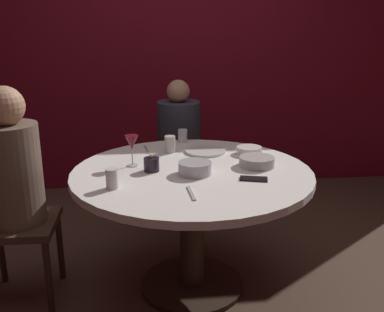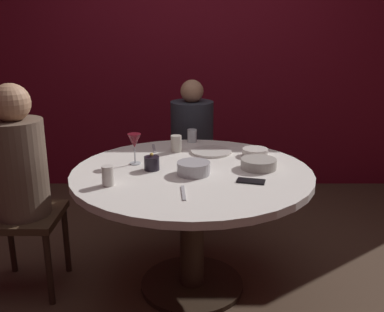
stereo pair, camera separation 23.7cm
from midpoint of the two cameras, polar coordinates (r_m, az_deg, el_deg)
ground_plane at (r=2.72m, az=2.61°, el=-16.55°), size 8.00×8.00×0.00m
back_wall at (r=4.06m, az=1.67°, el=14.11°), size 6.00×0.10×2.60m
dining_table at (r=2.45m, az=2.78°, el=-5.27°), size 1.31×1.31×0.73m
seated_diner_left at (r=2.52m, az=-19.13°, el=-1.52°), size 0.40×0.40×1.20m
seated_diner_back at (r=3.32m, az=2.01°, el=2.74°), size 0.40×0.40×1.10m
candle_holder at (r=2.39m, az=-2.42°, el=-0.97°), size 0.08×0.08×0.10m
wine_glass at (r=2.47m, az=-4.77°, el=1.77°), size 0.08×0.08×0.18m
dinner_plate at (r=2.72m, az=4.99°, el=0.54°), size 0.25×0.25×0.01m
cell_phone at (r=2.25m, az=10.67°, el=-3.26°), size 0.15×0.10×0.01m
bowl_serving_large at (r=2.32m, az=3.14°, el=-1.62°), size 0.18×0.18×0.07m
bowl_salad_center at (r=2.46m, az=11.37°, el=-1.02°), size 0.20×0.20×0.05m
bowl_small_white at (r=2.69m, az=10.68°, el=0.45°), size 0.15×0.15×0.05m
cup_near_candle at (r=2.72m, az=0.41°, el=1.58°), size 0.07×0.07×0.10m
cup_by_left_diner at (r=2.17m, az=-7.79°, el=-2.60°), size 0.06×0.06×0.10m
cup_by_right_diner at (r=2.95m, az=2.20°, el=2.62°), size 0.06×0.06×0.09m
fork_near_plate at (r=2.80m, az=-2.56°, el=0.97°), size 0.04×0.18×0.01m
knife_near_plate at (r=2.07m, az=2.19°, el=-4.86°), size 0.03×0.18×0.01m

